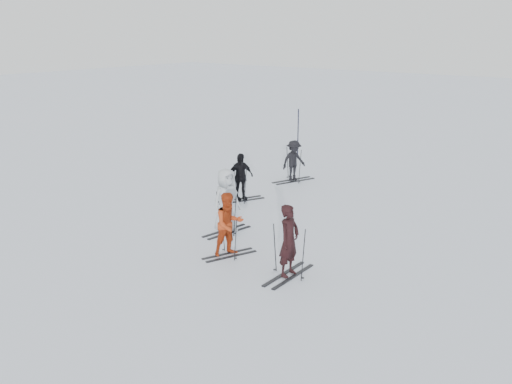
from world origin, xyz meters
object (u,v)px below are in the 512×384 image
(skier_grey, at_px, (226,201))
(skier_uphill_left, at_px, (240,177))
(skier_near_dark, at_px, (289,242))
(piste_marker, at_px, (298,134))
(skier_uphill_far, at_px, (294,161))
(skier_red, at_px, (229,225))

(skier_grey, xyz_separation_m, skier_uphill_left, (-1.70, 2.70, -0.12))
(skier_near_dark, bearing_deg, piste_marker, 31.03)
(skier_uphill_far, distance_m, piste_marker, 4.01)
(skier_red, height_order, skier_grey, skier_grey)
(skier_uphill_left, relative_size, skier_uphill_far, 1.04)
(skier_uphill_left, relative_size, piste_marker, 0.72)
(skier_red, distance_m, piste_marker, 11.81)
(skier_near_dark, bearing_deg, skier_uphill_left, 48.01)
(skier_red, bearing_deg, skier_grey, 64.02)
(skier_near_dark, xyz_separation_m, piste_marker, (-6.98, 10.78, 0.25))
(skier_red, xyz_separation_m, skier_uphill_far, (-2.94, 7.29, -0.06))
(skier_uphill_left, xyz_separation_m, piste_marker, (-2.11, 6.68, 0.31))
(skier_near_dark, height_order, skier_grey, skier_grey)
(skier_near_dark, height_order, skier_uphill_far, skier_near_dark)
(skier_near_dark, distance_m, skier_red, 1.96)
(skier_near_dark, height_order, piste_marker, piste_marker)
(skier_near_dark, relative_size, skier_red, 1.05)
(skier_red, height_order, skier_uphill_far, skier_red)
(skier_red, distance_m, skier_uphill_far, 7.86)
(skier_uphill_left, bearing_deg, piste_marker, 42.29)
(skier_uphill_far, bearing_deg, piste_marker, 51.67)
(skier_red, xyz_separation_m, skier_grey, (-1.22, 1.31, 0.10))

